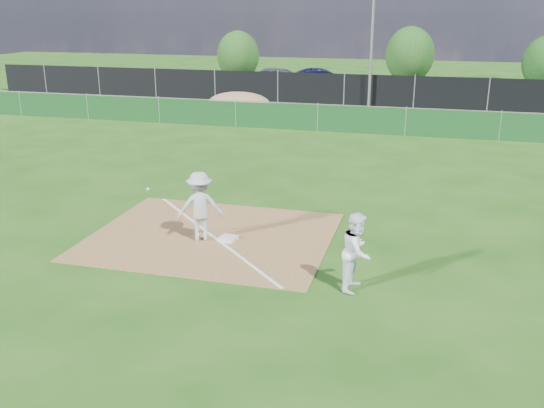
{
  "coord_description": "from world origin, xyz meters",
  "views": [
    {
      "loc": [
        5.24,
        -12.48,
        5.6
      ],
      "look_at": [
        1.59,
        1.0,
        1.0
      ],
      "focal_mm": 40.0,
      "sensor_mm": 36.0,
      "label": 1
    }
  ],
  "objects_px": {
    "light_pole": "(372,35)",
    "runner": "(357,252)",
    "play_at_first": "(200,206)",
    "car_right": "(445,89)",
    "first_base": "(228,238)",
    "car_left": "(281,79)",
    "car_mid": "(322,80)",
    "tree_left": "(238,56)",
    "tree_mid": "(410,55)"
  },
  "relations": [
    {
      "from": "play_at_first",
      "to": "car_right",
      "type": "relative_size",
      "value": 0.46
    },
    {
      "from": "runner",
      "to": "car_mid",
      "type": "xyz_separation_m",
      "value": [
        -6.24,
        29.47,
        -0.07
      ]
    },
    {
      "from": "light_pole",
      "to": "tree_left",
      "type": "distance_m",
      "value": 14.71
    },
    {
      "from": "first_base",
      "to": "play_at_first",
      "type": "height_order",
      "value": "play_at_first"
    },
    {
      "from": "runner",
      "to": "tree_left",
      "type": "bearing_deg",
      "value": 29.11
    },
    {
      "from": "light_pole",
      "to": "runner",
      "type": "distance_m",
      "value": 24.07
    },
    {
      "from": "car_left",
      "to": "car_mid",
      "type": "distance_m",
      "value": 2.81
    },
    {
      "from": "car_left",
      "to": "runner",
      "type": "bearing_deg",
      "value": -159.79
    },
    {
      "from": "car_mid",
      "to": "tree_mid",
      "type": "height_order",
      "value": "tree_mid"
    },
    {
      "from": "first_base",
      "to": "runner",
      "type": "xyz_separation_m",
      "value": [
        3.43,
        -1.85,
        0.77
      ]
    },
    {
      "from": "tree_left",
      "to": "tree_mid",
      "type": "bearing_deg",
      "value": 7.1
    },
    {
      "from": "first_base",
      "to": "tree_mid",
      "type": "height_order",
      "value": "tree_mid"
    },
    {
      "from": "first_base",
      "to": "car_left",
      "type": "height_order",
      "value": "car_left"
    },
    {
      "from": "play_at_first",
      "to": "tree_mid",
      "type": "height_order",
      "value": "tree_mid"
    },
    {
      "from": "car_left",
      "to": "car_mid",
      "type": "xyz_separation_m",
      "value": [
        2.69,
        0.82,
        -0.07
      ]
    },
    {
      "from": "first_base",
      "to": "car_mid",
      "type": "distance_m",
      "value": 27.77
    },
    {
      "from": "runner",
      "to": "car_mid",
      "type": "bearing_deg",
      "value": 19.04
    },
    {
      "from": "runner",
      "to": "tree_left",
      "type": "xyz_separation_m",
      "value": [
        -13.46,
        33.25,
        1.12
      ]
    },
    {
      "from": "car_mid",
      "to": "runner",
      "type": "bearing_deg",
      "value": 171.07
    },
    {
      "from": "light_pole",
      "to": "car_mid",
      "type": "xyz_separation_m",
      "value": [
        -3.81,
        5.74,
        -3.24
      ]
    },
    {
      "from": "play_at_first",
      "to": "car_left",
      "type": "height_order",
      "value": "play_at_first"
    },
    {
      "from": "first_base",
      "to": "runner",
      "type": "bearing_deg",
      "value": -28.33
    },
    {
      "from": "first_base",
      "to": "runner",
      "type": "distance_m",
      "value": 3.97
    },
    {
      "from": "light_pole",
      "to": "first_base",
      "type": "relative_size",
      "value": 19.68
    },
    {
      "from": "car_left",
      "to": "play_at_first",
      "type": "bearing_deg",
      "value": -166.92
    },
    {
      "from": "light_pole",
      "to": "play_at_first",
      "type": "bearing_deg",
      "value": -94.3
    },
    {
      "from": "runner",
      "to": "car_mid",
      "type": "height_order",
      "value": "runner"
    },
    {
      "from": "play_at_first",
      "to": "car_mid",
      "type": "distance_m",
      "value": 27.85
    },
    {
      "from": "first_base",
      "to": "tree_left",
      "type": "bearing_deg",
      "value": 107.71
    },
    {
      "from": "car_right",
      "to": "tree_mid",
      "type": "distance_m",
      "value": 7.61
    },
    {
      "from": "car_left",
      "to": "tree_left",
      "type": "xyz_separation_m",
      "value": [
        -4.52,
        4.6,
        1.12
      ]
    },
    {
      "from": "runner",
      "to": "first_base",
      "type": "bearing_deg",
      "value": 68.75
    },
    {
      "from": "car_right",
      "to": "tree_mid",
      "type": "bearing_deg",
      "value": 42.25
    },
    {
      "from": "play_at_first",
      "to": "car_right",
      "type": "distance_m",
      "value": 26.78
    },
    {
      "from": "first_base",
      "to": "tree_mid",
      "type": "bearing_deg",
      "value": 85.47
    },
    {
      "from": "car_mid",
      "to": "car_right",
      "type": "xyz_separation_m",
      "value": [
        8.02,
        -1.63,
        -0.14
      ]
    },
    {
      "from": "car_left",
      "to": "tree_mid",
      "type": "distance_m",
      "value": 10.28
    },
    {
      "from": "car_right",
      "to": "car_mid",
      "type": "bearing_deg",
      "value": 100.34
    },
    {
      "from": "light_pole",
      "to": "car_right",
      "type": "height_order",
      "value": "light_pole"
    },
    {
      "from": "play_at_first",
      "to": "car_left",
      "type": "relative_size",
      "value": 0.41
    },
    {
      "from": "light_pole",
      "to": "runner",
      "type": "xyz_separation_m",
      "value": [
        2.43,
        -23.73,
        -3.17
      ]
    },
    {
      "from": "play_at_first",
      "to": "runner",
      "type": "distance_m",
      "value": 4.43
    },
    {
      "from": "play_at_first",
      "to": "car_left",
      "type": "xyz_separation_m",
      "value": [
        -4.84,
        26.95,
        -0.06
      ]
    },
    {
      "from": "tree_left",
      "to": "car_mid",
      "type": "bearing_deg",
      "value": -27.65
    },
    {
      "from": "light_pole",
      "to": "tree_mid",
      "type": "height_order",
      "value": "light_pole"
    },
    {
      "from": "first_base",
      "to": "car_left",
      "type": "relative_size",
      "value": 0.08
    },
    {
      "from": "first_base",
      "to": "tree_mid",
      "type": "relative_size",
      "value": 0.1
    },
    {
      "from": "light_pole",
      "to": "tree_left",
      "type": "relative_size",
      "value": 2.11
    },
    {
      "from": "car_mid",
      "to": "car_right",
      "type": "distance_m",
      "value": 8.19
    },
    {
      "from": "play_at_first",
      "to": "tree_mid",
      "type": "relative_size",
      "value": 0.47
    }
  ]
}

